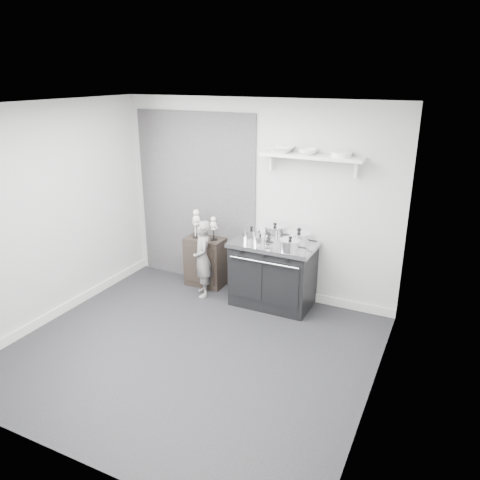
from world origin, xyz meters
name	(u,v)px	position (x,y,z in m)	size (l,w,h in m)	color
ground	(191,350)	(0.00, 0.00, 0.00)	(4.00, 4.00, 0.00)	black
room_shell	(186,208)	(-0.09, 0.15, 1.64)	(4.02, 3.62, 2.71)	#B6B6B3
wall_shelf	(312,157)	(0.80, 1.68, 2.01)	(1.30, 0.26, 0.24)	silver
stove	(273,273)	(0.41, 1.48, 0.45)	(1.11, 0.69, 0.89)	black
side_cabinet	(205,262)	(-0.72, 1.61, 0.37)	(0.56, 0.33, 0.73)	black
child	(203,259)	(-0.58, 1.30, 0.55)	(0.40, 0.26, 1.10)	slate
pot_front_left	(251,235)	(0.11, 1.41, 0.97)	(0.33, 0.24, 0.20)	silver
pot_back_left	(275,233)	(0.37, 1.59, 0.99)	(0.36, 0.27, 0.24)	silver
pot_back_right	(299,238)	(0.72, 1.55, 0.98)	(0.40, 0.32, 0.22)	silver
pot_front_right	(290,245)	(0.70, 1.28, 0.97)	(0.35, 0.26, 0.19)	silver
pot_front_center	(260,240)	(0.27, 1.33, 0.95)	(0.27, 0.19, 0.15)	silver
skeleton_full	(196,221)	(-0.85, 1.61, 0.97)	(0.14, 0.09, 0.48)	beige
skeleton_torso	(214,227)	(-0.57, 1.61, 0.93)	(0.11, 0.07, 0.40)	beige
bowl_large	(281,149)	(0.40, 1.67, 2.08)	(0.33, 0.33, 0.08)	white
bowl_small	(308,152)	(0.75, 1.67, 2.08)	(0.23, 0.23, 0.07)	white
plate_stack	(342,155)	(1.17, 1.67, 2.07)	(0.24, 0.24, 0.06)	white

